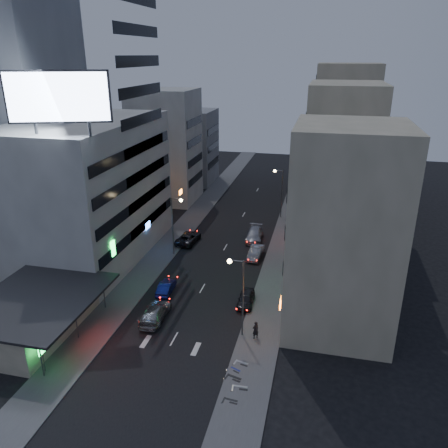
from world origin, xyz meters
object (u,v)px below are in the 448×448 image
(road_car_blue, at_px, (166,287))
(scooter_black_b, at_px, (242,373))
(parked_car_right_far, at_px, (254,235))
(road_car_silver, at_px, (155,312))
(parked_car_right_mid, at_px, (256,253))
(person, at_px, (256,330))
(parked_car_left, at_px, (188,238))
(scooter_silver_a, at_px, (248,381))
(scooter_silver_b, at_px, (249,358))
(parked_car_right_near, at_px, (246,299))
(scooter_blue, at_px, (241,366))
(scooter_black_a, at_px, (238,395))

(road_car_blue, xyz_separation_m, scooter_black_b, (11.24, -12.25, 0.05))
(parked_car_right_far, xyz_separation_m, road_car_silver, (-6.53, -22.73, -0.03))
(parked_car_right_mid, relative_size, person, 2.45)
(road_car_silver, relative_size, person, 2.99)
(parked_car_left, height_order, parked_car_right_far, parked_car_right_far)
(road_car_blue, height_order, scooter_silver_a, road_car_blue)
(parked_car_left, distance_m, parked_car_right_far, 9.68)
(parked_car_right_far, height_order, scooter_silver_b, parked_car_right_far)
(parked_car_right_near, relative_size, scooter_silver_b, 2.26)
(parked_car_right_near, bearing_deg, scooter_blue, -83.39)
(parked_car_left, relative_size, scooter_blue, 3.28)
(parked_car_left, relative_size, road_car_blue, 1.33)
(road_car_blue, relative_size, road_car_silver, 0.74)
(parked_car_left, bearing_deg, parked_car_right_mid, 169.32)
(road_car_silver, relative_size, scooter_black_a, 3.10)
(parked_car_right_near, xyz_separation_m, scooter_black_a, (2.05, -14.29, -0.04))
(scooter_silver_b, bearing_deg, scooter_blue, 168.97)
(scooter_black_a, relative_size, scooter_silver_b, 0.97)
(parked_car_right_far, xyz_separation_m, person, (4.08, -23.78, 0.21))
(scooter_silver_a, xyz_separation_m, scooter_silver_b, (-0.43, 2.82, -0.03))
(scooter_blue, bearing_deg, scooter_silver_a, -128.30)
(scooter_silver_a, relative_size, scooter_blue, 1.17)
(parked_car_right_near, distance_m, road_car_blue, 9.38)
(scooter_black_a, bearing_deg, scooter_blue, 13.47)
(parked_car_left, xyz_separation_m, scooter_black_a, (13.25, -28.98, -0.09))
(parked_car_left, distance_m, road_car_blue, 14.35)
(parked_car_left, distance_m, scooter_black_b, 29.53)
(parked_car_right_mid, relative_size, road_car_blue, 1.10)
(road_car_blue, distance_m, scooter_black_a, 18.65)
(person, distance_m, scooter_silver_a, 6.67)
(person, xyz_separation_m, scooter_silver_a, (0.49, -6.64, -0.32))
(parked_car_right_mid, bearing_deg, scooter_black_b, -79.90)
(person, relative_size, scooter_silver_b, 1.00)
(parked_car_left, height_order, scooter_black_b, parked_car_left)
(parked_car_right_mid, xyz_separation_m, scooter_blue, (2.47, -22.77, -0.11))
(scooter_blue, bearing_deg, road_car_blue, 67.75)
(person, height_order, scooter_silver_b, person)
(parked_car_right_mid, height_order, scooter_black_a, parked_car_right_mid)
(scooter_blue, height_order, scooter_silver_b, scooter_silver_b)
(scooter_black_a, relative_size, scooter_silver_a, 0.91)
(road_car_blue, relative_size, scooter_silver_b, 2.24)
(parked_car_right_mid, bearing_deg, person, -77.27)
(parked_car_left, bearing_deg, road_car_blue, 101.61)
(road_car_blue, xyz_separation_m, scooter_silver_b, (11.45, -10.21, 0.01))
(parked_car_right_mid, height_order, road_car_silver, road_car_silver)
(scooter_black_a, distance_m, scooter_blue, 3.48)
(road_car_silver, bearing_deg, scooter_silver_b, 152.83)
(scooter_blue, bearing_deg, parked_car_right_near, 31.95)
(parked_car_right_mid, relative_size, scooter_silver_b, 2.46)
(parked_car_right_mid, xyz_separation_m, parked_car_left, (-10.32, 2.76, 0.01))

